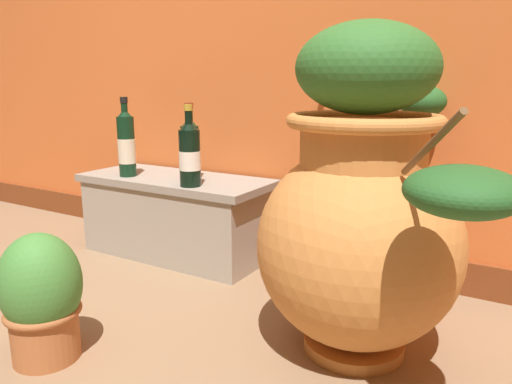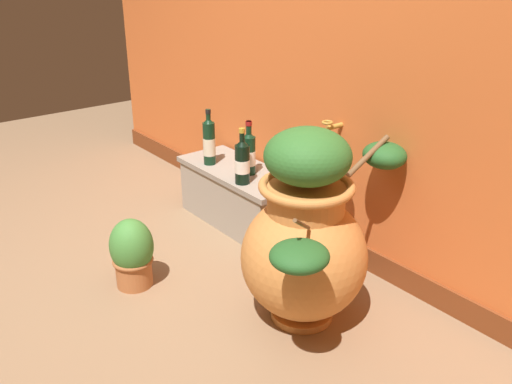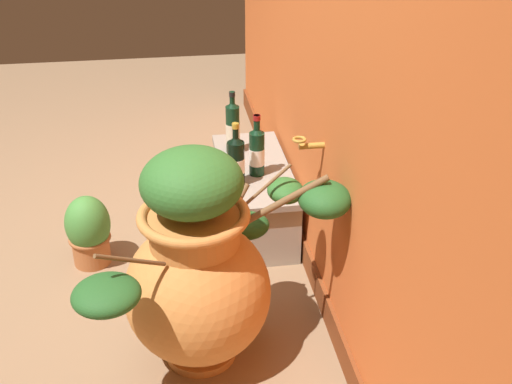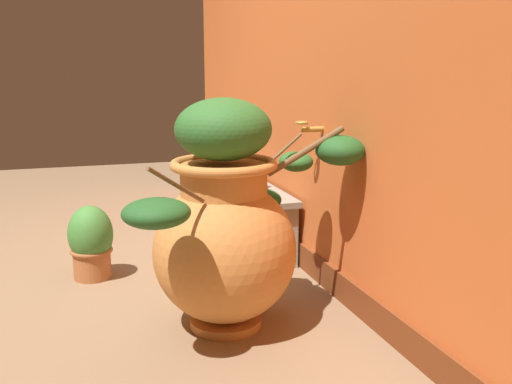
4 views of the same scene
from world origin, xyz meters
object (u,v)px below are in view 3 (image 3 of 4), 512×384
Objects in this scene: terracotta_urn at (199,270)px; wine_bottle_right at (257,150)px; wine_bottle_left at (236,159)px; potted_shrub at (89,231)px; wine_bottle_middle at (233,127)px.

terracotta_urn is 0.89m from wine_bottle_right.
terracotta_urn is 0.77m from wine_bottle_left.
terracotta_urn is 3.07× the size of wine_bottle_left.
terracotta_urn is at bearing 34.24° from potted_shrub.
potted_shrub is at bearing -60.87° from wine_bottle_middle.
wine_bottle_middle reaches higher than wine_bottle_left.
terracotta_urn is 0.86m from potted_shrub.
terracotta_urn is 3.09× the size of wine_bottle_right.
wine_bottle_left is 1.01× the size of wine_bottle_right.
terracotta_urn reaches higher than wine_bottle_left.
wine_bottle_middle is at bearing 119.13° from potted_shrub.
wine_bottle_left reaches higher than wine_bottle_right.
wine_bottle_middle is at bearing 175.64° from wine_bottle_left.
wine_bottle_left is at bearing -52.36° from wine_bottle_right.
wine_bottle_right is (-0.82, 0.33, 0.07)m from terracotta_urn.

